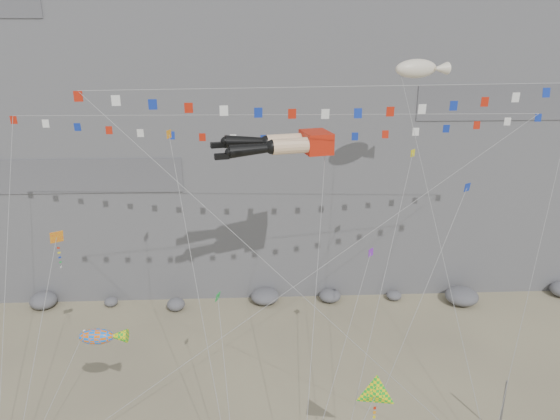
% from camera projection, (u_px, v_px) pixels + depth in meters
% --- Properties ---
extents(cliff, '(80.00, 28.00, 50.00)m').
position_uv_depth(cliff, '(260.00, 16.00, 56.21)').
color(cliff, slate).
rests_on(cliff, ground).
extents(talus_boulders, '(60.00, 3.00, 1.20)m').
position_uv_depth(talus_boulders, '(265.00, 297.00, 50.08)').
color(talus_boulders, slate).
rests_on(talus_boulders, ground).
extents(anchor_pole_right, '(0.12, 0.12, 4.01)m').
position_uv_depth(anchor_pole_right, '(503.00, 408.00, 33.53)').
color(anchor_pole_right, slate).
rests_on(anchor_pole_right, ground).
extents(legs_kite, '(7.96, 16.18, 22.62)m').
position_uv_depth(legs_kite, '(285.00, 144.00, 35.18)').
color(legs_kite, red).
rests_on(legs_kite, ground).
extents(flag_banner_upper, '(36.00, 14.26, 28.05)m').
position_uv_depth(flag_banner_upper, '(279.00, 115.00, 37.26)').
color(flag_banner_upper, red).
rests_on(flag_banner_upper, ground).
extents(flag_banner_lower, '(27.74, 6.90, 23.78)m').
position_uv_depth(flag_banner_lower, '(343.00, 87.00, 29.69)').
color(flag_banner_lower, red).
rests_on(flag_banner_lower, ground).
extents(harlequin_kite, '(2.24, 9.20, 14.58)m').
position_uv_depth(harlequin_kite, '(56.00, 238.00, 33.57)').
color(harlequin_kite, '#FB341B').
rests_on(harlequin_kite, ground).
extents(fish_windsock, '(6.05, 4.39, 9.15)m').
position_uv_depth(fish_windsock, '(96.00, 337.00, 31.73)').
color(fish_windsock, orange).
rests_on(fish_windsock, ground).
extents(delta_kite, '(5.41, 4.41, 8.24)m').
position_uv_depth(delta_kite, '(376.00, 395.00, 28.68)').
color(delta_kite, '#FFE90D').
rests_on(delta_kite, ground).
extents(blimp_windsock, '(4.72, 14.27, 25.14)m').
position_uv_depth(blimp_windsock, '(416.00, 69.00, 37.16)').
color(blimp_windsock, beige).
rests_on(blimp_windsock, ground).
extents(small_kite_a, '(4.72, 12.42, 21.77)m').
position_uv_depth(small_kite_a, '(170.00, 141.00, 33.88)').
color(small_kite_a, orange).
rests_on(small_kite_a, ground).
extents(small_kite_b, '(5.86, 9.99, 14.72)m').
position_uv_depth(small_kite_b, '(370.00, 255.00, 35.64)').
color(small_kite_b, purple).
rests_on(small_kite_b, ground).
extents(small_kite_c, '(1.95, 9.06, 12.21)m').
position_uv_depth(small_kite_c, '(218.00, 299.00, 32.93)').
color(small_kite_c, green).
rests_on(small_kite_c, ground).
extents(small_kite_d, '(8.08, 15.85, 23.19)m').
position_uv_depth(small_kite_d, '(411.00, 160.00, 37.43)').
color(small_kite_d, yellow).
rests_on(small_kite_d, ground).
extents(small_kite_e, '(8.97, 8.58, 18.98)m').
position_uv_depth(small_kite_e, '(465.00, 193.00, 32.49)').
color(small_kite_e, '#122C9E').
rests_on(small_kite_e, ground).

